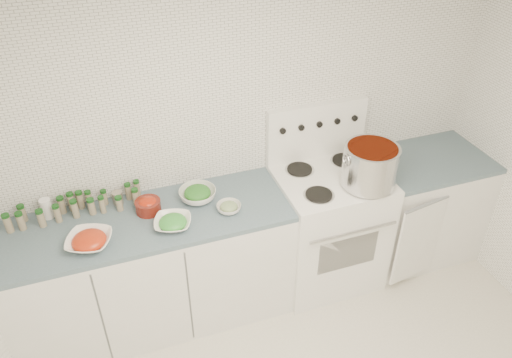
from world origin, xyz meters
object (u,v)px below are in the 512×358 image
bowl_tomato (89,241)px  bowl_snowpea (173,223)px  stock_pot (370,164)px  stove (327,224)px

bowl_tomato → bowl_snowpea: bearing=0.6°
stock_pot → bowl_tomato: bearing=178.8°
stove → stock_pot: 0.65m
stock_pot → bowl_snowpea: 1.35m
stove → bowl_tomato: size_ratio=4.06×
stock_pot → bowl_snowpea: (-1.34, 0.04, -0.17)m
stove → bowl_snowpea: (-1.15, -0.12, 0.44)m
stove → bowl_snowpea: bearing=-173.9°
bowl_tomato → bowl_snowpea: size_ratio=1.18×
stove → stock_pot: stove is taller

